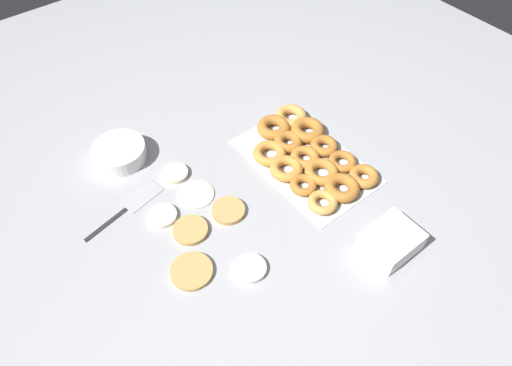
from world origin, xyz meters
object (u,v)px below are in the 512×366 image
Objects in this scene: pancake_2 at (175,173)px; pancake_4 at (250,268)px; pancake_0 at (163,216)px; pancake_1 at (196,194)px; batter_bowl at (120,153)px; container_stack at (391,241)px; pancake_5 at (228,211)px; pancake_6 at (191,231)px; pancake_3 at (192,271)px; donut_tray at (306,155)px; spatula at (135,202)px.

pancake_4 is (-0.42, 0.02, -0.00)m from pancake_2.
pancake_1 is at bearing -85.12° from pancake_0.
pancake_2 is 0.49× the size of batter_bowl.
container_stack reaches higher than pancake_2.
pancake_1 is at bearing -176.27° from pancake_2.
pancake_5 is 0.48m from container_stack.
pancake_5 is at bearing -93.43° from pancake_6.
pancake_6 is 0.59× the size of batter_bowl.
donut_tray is (0.12, -0.53, 0.01)m from pancake_3.
pancake_6 is at bearing 91.34° from donut_tray.
pancake_1 is 0.12m from pancake_5.
container_stack reaches higher than donut_tray.
batter_bowl is at bearing 29.00° from container_stack.
pancake_6 reaches higher than pancake_3.
donut_tray reaches higher than pancake_0.
batter_bowl is (0.51, -0.05, 0.02)m from pancake_3.
pancake_4 is at bearing 177.33° from pancake_2.
donut_tray reaches higher than spatula.
container_stack is at bearing -120.04° from pancake_3.
batter_bowl is (0.18, 0.10, 0.02)m from pancake_2.
pancake_2 is at bearing -149.72° from batter_bowl.
donut_tray is at bearing -86.82° from pancake_5.
pancake_4 is at bearing 160.97° from pancake_5.
container_stack reaches higher than spatula.
spatula is (0.31, 0.01, -0.00)m from pancake_3.
batter_bowl reaches higher than pancake_0.
pancake_2 is 0.20m from batter_bowl.
batter_bowl is (0.39, 0.02, 0.02)m from pancake_6.
pancake_0 is at bearing 57.29° from pancake_5.
donut_tray reaches higher than pancake_5.
container_stack is at bearing -151.37° from pancake_2.
pancake_0 is 0.58× the size of container_stack.
pancake_3 is 1.16× the size of pancake_5.
batter_bowl is at bearing 62.54° from spatula.
pancake_6 is at bearing -176.83° from batter_bowl.
pancake_0 is at bearing 135.64° from pancake_2.
pancake_0 is 0.11m from spatula.
pancake_2 is at bearing 61.21° from donut_tray.
container_stack reaches higher than pancake_5.
pancake_4 is 0.45m from donut_tray.
pancake_2 reaches higher than pancake_0.
spatula is at bearing 70.60° from donut_tray.
pancake_1 is 0.77× the size of container_stack.
batter_bowl reaches higher than pancake_4.
batter_bowl reaches higher than pancake_6.
pancake_3 is (-0.21, 0.03, -0.00)m from pancake_0.
pancake_5 is 0.68× the size of container_stack.
pancake_0 is 0.73× the size of pancake_3.
spatula is at bearing 18.92° from pancake_4.
pancake_3 is 0.42× the size of spatula.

